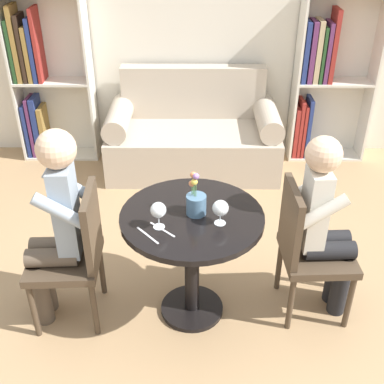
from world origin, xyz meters
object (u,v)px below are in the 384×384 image
object	(u,v)px
bookshelf_left	(43,81)
person_left	(56,225)
person_right	(325,224)
chair_left	(75,251)
chair_right	(307,246)
wine_glass_left	(158,211)
flower_vase	(196,202)
couch	(193,137)
bookshelf_right	(323,80)
wine_glass_right	(220,209)

from	to	relation	value
bookshelf_left	person_left	distance (m)	2.34
person_right	bookshelf_left	bearing A→B (deg)	43.09
chair_left	chair_right	distance (m)	1.38
chair_left	person_left	bearing A→B (deg)	-88.16
bookshelf_left	chair_right	size ratio (longest dim) A/B	1.74
wine_glass_left	flower_vase	bearing A→B (deg)	33.89
person_left	chair_right	bearing A→B (deg)	89.96
person_left	flower_vase	distance (m)	0.81
chair_right	chair_left	bearing A→B (deg)	89.94
chair_right	flower_vase	size ratio (longest dim) A/B	3.43
bookshelf_left	wine_glass_left	bearing A→B (deg)	-61.72
couch	wine_glass_left	bearing A→B (deg)	-94.94
bookshelf_left	person_right	xyz separation A→B (m)	(2.22, -2.17, -0.13)
chair_right	wine_glass_left	xyz separation A→B (m)	(-0.87, -0.16, 0.36)
bookshelf_left	bookshelf_right	distance (m)	2.68
bookshelf_right	flower_vase	distance (m)	2.52
couch	person_right	distance (m)	2.09
bookshelf_right	wine_glass_left	xyz separation A→B (m)	(-1.42, -2.34, 0.06)
couch	wine_glass_left	xyz separation A→B (m)	(-0.18, -2.07, 0.54)
couch	bookshelf_right	bearing A→B (deg)	12.23
wine_glass_right	wine_glass_left	bearing A→B (deg)	-173.48
person_right	wine_glass_left	xyz separation A→B (m)	(-0.96, -0.17, 0.21)
couch	bookshelf_right	xyz separation A→B (m)	(1.24, 0.27, 0.48)
couch	chair_right	size ratio (longest dim) A/B	1.78
bookshelf_right	chair_right	distance (m)	2.27
flower_vase	bookshelf_right	bearing A→B (deg)	61.11
bookshelf_right	wine_glass_left	size ratio (longest dim) A/B	10.05
couch	wine_glass_right	world-z (taller)	couch
chair_left	chair_right	size ratio (longest dim) A/B	1.00
couch	wine_glass_right	bearing A→B (deg)	-85.64
bookshelf_right	bookshelf_left	bearing A→B (deg)	-179.98
chair_right	person_left	size ratio (longest dim) A/B	0.70
chair_left	person_left	distance (m)	0.22
wine_glass_left	wine_glass_right	world-z (taller)	wine_glass_left
chair_right	wine_glass_left	distance (m)	0.96
couch	bookshelf_right	world-z (taller)	bookshelf_right
couch	bookshelf_left	xyz separation A→B (m)	(-1.44, 0.27, 0.47)
person_left	wine_glass_right	size ratio (longest dim) A/B	8.80
couch	person_right	xyz separation A→B (m)	(0.78, -1.91, 0.34)
chair_left	wine_glass_right	xyz separation A→B (m)	(0.85, -0.06, 0.35)
couch	wine_glass_right	distance (m)	2.11
chair_right	wine_glass_right	world-z (taller)	chair_right
chair_left	wine_glass_left	xyz separation A→B (m)	(0.51, -0.10, 0.36)
chair_left	wine_glass_left	world-z (taller)	wine_glass_left
couch	bookshelf_left	distance (m)	1.54
bookshelf_left	chair_right	bearing A→B (deg)	-45.67
wine_glass_right	chair_left	bearing A→B (deg)	175.76
person_right	wine_glass_left	size ratio (longest dim) A/B	7.78
bookshelf_left	person_left	size ratio (longest dim) A/B	1.23
chair_right	person_right	bearing A→B (deg)	-88.32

